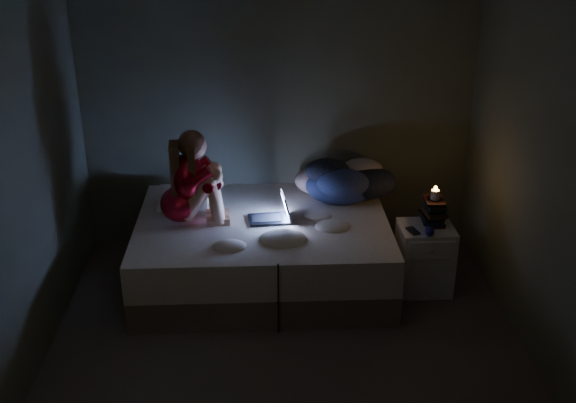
{
  "coord_description": "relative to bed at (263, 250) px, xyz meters",
  "views": [
    {
      "loc": [
        -0.19,
        -4.25,
        3.16
      ],
      "look_at": [
        0.05,
        1.0,
        0.8
      ],
      "focal_mm": 43.19,
      "sensor_mm": 36.0,
      "label": 1
    }
  ],
  "objects": [
    {
      "name": "wall_back",
      "position": [
        0.17,
        0.81,
        1.0
      ],
      "size": [
        3.6,
        0.02,
        2.6
      ],
      "primitive_type": "cube",
      "color": "#565C4B",
      "rests_on": "ground"
    },
    {
      "name": "woman",
      "position": [
        -0.69,
        -0.03,
        0.7
      ],
      "size": [
        0.53,
        0.37,
        0.82
      ],
      "primitive_type": null,
      "rotation": [
        0.0,
        0.0,
        0.08
      ],
      "color": "maroon",
      "rests_on": "bed"
    },
    {
      "name": "clothes_pile",
      "position": [
        0.71,
        0.4,
        0.5
      ],
      "size": [
        0.81,
        0.72,
        0.4
      ],
      "primitive_type": null,
      "rotation": [
        0.0,
        0.0,
        -0.33
      ],
      "color": "navy",
      "rests_on": "bed"
    },
    {
      "name": "laptop",
      "position": [
        0.06,
        -0.02,
        0.42
      ],
      "size": [
        0.38,
        0.28,
        0.25
      ],
      "primitive_type": null,
      "rotation": [
        0.0,
        0.0,
        0.1
      ],
      "color": "black",
      "rests_on": "bed"
    },
    {
      "name": "candle",
      "position": [
        1.43,
        -0.16,
        0.58
      ],
      "size": [
        0.07,
        0.07,
        0.08
      ],
      "primitive_type": "cylinder",
      "color": "beige",
      "rests_on": "book_stack"
    },
    {
      "name": "phone",
      "position": [
        1.24,
        -0.3,
        0.31
      ],
      "size": [
        0.1,
        0.15,
        0.01
      ],
      "primitive_type": "cube",
      "rotation": [
        0.0,
        0.0,
        0.26
      ],
      "color": "black",
      "rests_on": "nightstand"
    },
    {
      "name": "book_stack",
      "position": [
        1.43,
        -0.16,
        0.42
      ],
      "size": [
        0.19,
        0.25,
        0.24
      ],
      "primitive_type": null,
      "color": "black",
      "rests_on": "nightstand"
    },
    {
      "name": "wall_right",
      "position": [
        1.98,
        -1.1,
        1.0
      ],
      "size": [
        0.02,
        3.8,
        2.6
      ],
      "primitive_type": "cube",
      "color": "#565C4B",
      "rests_on": "ground"
    },
    {
      "name": "wall_left",
      "position": [
        -1.64,
        -1.1,
        1.0
      ],
      "size": [
        0.02,
        3.8,
        2.6
      ],
      "primitive_type": "cube",
      "color": "#565C4B",
      "rests_on": "ground"
    },
    {
      "name": "wall_front",
      "position": [
        0.17,
        -3.01,
        1.0
      ],
      "size": [
        3.6,
        0.02,
        2.6
      ],
      "primitive_type": "cube",
      "color": "#565C4B",
      "rests_on": "ground"
    },
    {
      "name": "floor",
      "position": [
        0.17,
        -1.1,
        -0.31
      ],
      "size": [
        3.6,
        3.8,
        0.02
      ],
      "primitive_type": "cube",
      "color": "#4C4643",
      "rests_on": "ground"
    },
    {
      "name": "blue_orb",
      "position": [
        1.35,
        -0.38,
        0.34
      ],
      "size": [
        0.08,
        0.08,
        0.08
      ],
      "primitive_type": "sphere",
      "color": "navy",
      "rests_on": "nightstand"
    },
    {
      "name": "bed",
      "position": [
        0.0,
        0.0,
        0.0
      ],
      "size": [
        2.15,
        1.61,
        0.59
      ],
      "primitive_type": null,
      "color": "beige",
      "rests_on": "ground"
    },
    {
      "name": "pillow",
      "position": [
        -0.7,
        0.36,
        0.36
      ],
      "size": [
        0.44,
        0.32,
        0.13
      ],
      "primitive_type": "cube",
      "color": "silver",
      "rests_on": "bed"
    },
    {
      "name": "nightstand",
      "position": [
        1.38,
        -0.21,
        0.0
      ],
      "size": [
        0.45,
        0.4,
        0.6
      ],
      "primitive_type": "cube",
      "rotation": [
        0.0,
        0.0,
        0.01
      ],
      "color": "silver",
      "rests_on": "ground"
    }
  ]
}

